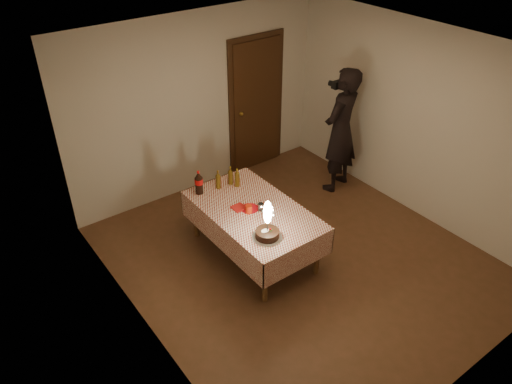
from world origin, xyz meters
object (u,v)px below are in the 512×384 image
(cola_bottle, at_px, (199,183))
(amber_bottle_left, at_px, (218,180))
(photographer, at_px, (341,131))
(birthday_cake, at_px, (267,228))
(clear_cup, at_px, (261,207))
(red_cup, at_px, (249,209))
(red_plate, at_px, (250,208))
(dining_table, at_px, (254,216))
(amber_bottle_right, at_px, (237,178))
(amber_bottle_mid, at_px, (230,176))

(cola_bottle, xyz_separation_m, amber_bottle_left, (0.25, -0.04, -0.03))
(cola_bottle, distance_m, photographer, 2.29)
(birthday_cake, distance_m, clear_cup, 0.53)
(red_cup, distance_m, photographer, 2.12)
(red_plate, distance_m, cola_bottle, 0.74)
(clear_cup, height_order, photographer, photographer)
(photographer, bearing_deg, amber_bottle_left, 176.56)
(dining_table, height_order, amber_bottle_right, amber_bottle_right)
(birthday_cake, distance_m, red_plate, 0.59)
(clear_cup, relative_size, photographer, 0.05)
(amber_bottle_mid, bearing_deg, clear_cup, -93.53)
(red_plate, xyz_separation_m, red_cup, (-0.05, -0.06, 0.05))
(red_plate, distance_m, amber_bottle_left, 0.63)
(birthday_cake, height_order, red_cup, birthday_cake)
(amber_bottle_right, xyz_separation_m, photographer, (1.81, -0.02, 0.14))
(birthday_cake, xyz_separation_m, amber_bottle_mid, (0.30, 1.16, -0.00))
(red_cup, xyz_separation_m, cola_bottle, (-0.25, 0.72, 0.10))
(dining_table, bearing_deg, clear_cup, -45.06)
(dining_table, xyz_separation_m, amber_bottle_right, (0.15, 0.55, 0.21))
(cola_bottle, distance_m, amber_bottle_left, 0.26)
(red_plate, height_order, amber_bottle_left, amber_bottle_left)
(dining_table, height_order, red_plate, red_plate)
(clear_cup, relative_size, amber_bottle_left, 0.35)
(clear_cup, relative_size, amber_bottle_mid, 0.35)
(amber_bottle_left, bearing_deg, red_plate, -85.67)
(cola_bottle, relative_size, photographer, 0.17)
(cola_bottle, height_order, amber_bottle_left, cola_bottle)
(clear_cup, height_order, cola_bottle, cola_bottle)
(dining_table, relative_size, amber_bottle_mid, 6.75)
(clear_cup, bearing_deg, photographer, 17.36)
(birthday_cake, height_order, amber_bottle_left, birthday_cake)
(dining_table, xyz_separation_m, red_cup, (-0.08, -0.02, 0.14))
(dining_table, bearing_deg, birthday_cake, -110.58)
(red_cup, distance_m, cola_bottle, 0.76)
(red_plate, bearing_deg, amber_bottle_left, 94.33)
(red_plate, xyz_separation_m, amber_bottle_mid, (0.14, 0.60, 0.11))
(amber_bottle_left, relative_size, amber_bottle_mid, 1.00)
(red_plate, height_order, photographer, photographer)
(dining_table, xyz_separation_m, birthday_cake, (-0.20, -0.52, 0.22))
(dining_table, relative_size, amber_bottle_left, 6.75)
(birthday_cake, relative_size, amber_bottle_mid, 1.89)
(birthday_cake, bearing_deg, amber_bottle_left, 84.23)
(amber_bottle_right, bearing_deg, cola_bottle, 162.72)
(dining_table, xyz_separation_m, red_plate, (-0.03, 0.04, 0.10))
(amber_bottle_mid, height_order, photographer, photographer)
(dining_table, bearing_deg, red_plate, 130.04)
(amber_bottle_mid, xyz_separation_m, photographer, (1.85, -0.11, 0.14))
(red_cup, relative_size, photographer, 0.05)
(red_cup, xyz_separation_m, amber_bottle_mid, (0.19, 0.66, 0.07))
(clear_cup, distance_m, photographer, 1.99)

